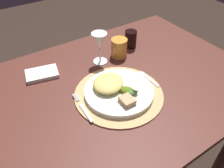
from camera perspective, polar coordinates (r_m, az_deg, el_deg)
dining_table at (r=1.03m, az=-1.50°, el=-5.67°), size 1.33×0.86×0.71m
placemat at (r=0.92m, az=1.72°, el=-2.51°), size 0.36×0.36×0.01m
dinner_plate at (r=0.91m, az=1.74°, el=-1.92°), size 0.28×0.28×0.02m
pasta_serving at (r=0.91m, az=-1.06°, el=0.18°), size 0.18×0.18×0.03m
salad_greens at (r=0.88m, az=4.25°, el=-1.70°), size 0.07×0.07×0.03m
bread_piece at (r=0.84m, az=3.82°, el=-4.17°), size 0.05×0.06×0.02m
fork at (r=0.86m, az=-7.23°, el=-6.15°), size 0.02×0.17×0.00m
spoon at (r=1.00m, az=8.50°, el=1.94°), size 0.02×0.12×0.01m
napkin at (r=1.05m, az=-17.22°, el=2.49°), size 0.16×0.12×0.02m
wine_glass at (r=1.04m, az=-3.18°, el=10.57°), size 0.07×0.07×0.15m
amber_tumbler at (r=1.12m, az=1.80°, el=9.12°), size 0.08×0.08×0.09m
dark_tumbler at (r=1.20m, az=4.72°, el=11.23°), size 0.06×0.06×0.09m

